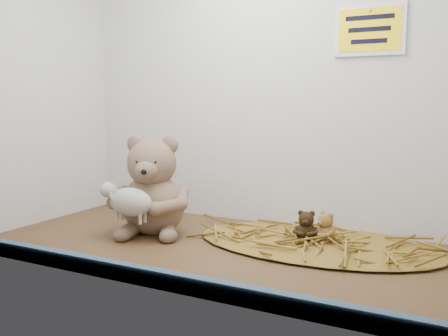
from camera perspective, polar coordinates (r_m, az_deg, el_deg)
The scene contains 8 objects.
alcove_shell at distance 129.61cm, azimuth 0.89°, elevation 11.42°, with size 120.40×60.20×90.40cm.
front_rail at distance 103.02cm, azimuth -8.84°, elevation -12.11°, with size 119.28×2.20×3.60cm, color #3C5472.
straw_bed at distance 130.62cm, azimuth 10.43°, elevation -8.42°, with size 63.80×37.04×1.23cm, color brown.
main_teddy at distance 139.17cm, azimuth -8.16°, elevation -1.87°, with size 22.03×23.26×27.32cm, color #80674F, non-canonical shape.
toy_lamb at distance 132.05cm, azimuth -10.61°, elevation -3.84°, with size 16.19×9.88×10.46cm, color beige, non-canonical shape.
mini_teddy_tan at distance 129.37cm, azimuth 11.59°, elevation -6.54°, with size 6.27×6.62×7.78cm, color olive, non-canonical shape.
mini_teddy_brown at distance 129.58cm, azimuth 9.37°, elevation -6.41°, with size 6.43×6.79×7.97cm, color black, non-canonical shape.
wall_sign at distance 140.08cm, azimuth 16.31°, elevation 14.95°, with size 16.00×1.20×11.00cm, color yellow.
Camera 1 is at (57.99, -106.59, 36.41)cm, focal length 40.00 mm.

